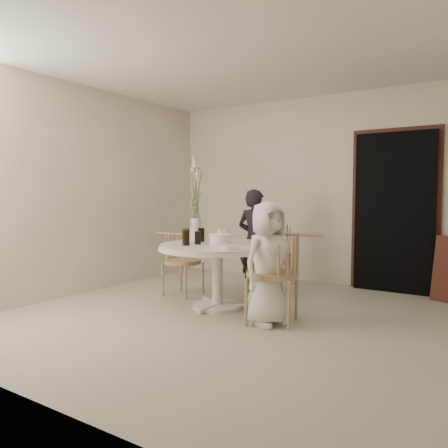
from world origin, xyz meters
The scene contains 17 objects.
ground centered at (0.00, 0.00, 0.00)m, with size 4.50×4.50×0.00m, color beige.
room_shell centered at (0.00, 0.00, 1.62)m, with size 4.50×4.50×4.50m.
doorway centered at (1.15, 2.19, 1.05)m, with size 1.00×0.10×2.10m, color black.
door_trim centered at (1.15, 2.23, 1.11)m, with size 1.12×0.03×2.22m, color #57291E.
table centered at (-0.35, 0.25, 0.62)m, with size 1.33×1.33×0.73m.
chair_far centered at (-0.24, 1.43, 0.62)m, with size 0.60×0.63×0.96m.
chair_right centered at (0.56, 0.10, 0.60)m, with size 0.62×0.59×0.92m.
chair_left centered at (-1.18, 0.53, 0.52)m, with size 0.49×0.46×0.80m.
girl centered at (-0.41, 1.22, 0.68)m, with size 0.50×0.33×1.36m, color black.
boy centered at (0.42, -0.01, 0.61)m, with size 0.60×0.39×1.22m, color white.
birthday_cake centered at (-0.32, 0.25, 0.79)m, with size 0.24×0.24×0.17m.
cola_tumbler_a centered at (-0.70, 0.12, 0.81)m, with size 0.08×0.08×0.17m, color black.
cola_tumbler_b centered at (-0.58, -0.04, 0.82)m, with size 0.08×0.08×0.17m, color black.
cola_tumbler_c centered at (-0.53, 0.12, 0.80)m, with size 0.07×0.07×0.15m, color black.
cola_tumbler_d centered at (-0.65, 0.35, 0.81)m, with size 0.08×0.08×0.17m, color black.
plate_stack centered at (0.01, -0.09, 0.75)m, with size 0.19×0.19×0.05m, color silver.
flower_vase centered at (-0.84, 0.50, 1.14)m, with size 0.14×0.14×1.06m.
Camera 1 is at (2.38, -3.83, 1.30)m, focal length 35.00 mm.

